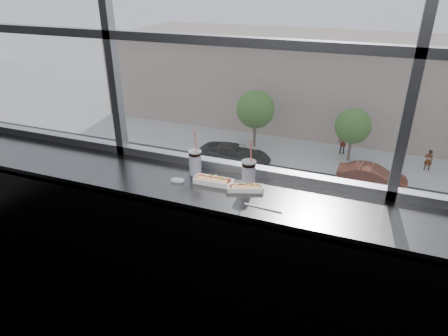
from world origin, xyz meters
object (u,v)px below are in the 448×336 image
(hotdog_tray_right, at_px, (246,188))
(car_near_b, at_px, (222,209))
(loose_straw, at_px, (263,208))
(tree_left, at_px, (255,109))
(hotdog_tray_left, at_px, (214,180))
(wrapper, at_px, (177,180))
(car_far_b, at_px, (372,173))
(car_near_a, at_px, (131,189))
(car_near_c, at_px, (342,232))
(tree_center, at_px, (353,126))
(pedestrian_c, at_px, (429,158))
(car_far_a, at_px, (234,152))
(pedestrian_b, at_px, (343,142))
(soda_cup_right, at_px, (249,173))
(soda_cup_left, at_px, (195,161))

(hotdog_tray_right, relative_size, car_near_b, 0.04)
(loose_straw, xyz_separation_m, tree_left, (-8.49, 28.43, -8.76))
(hotdog_tray_left, distance_m, wrapper, 0.25)
(car_far_b, bearing_deg, car_near_a, 122.00)
(car_near_b, bearing_deg, car_far_b, -43.95)
(car_near_c, relative_size, tree_center, 1.55)
(car_near_c, bearing_deg, pedestrian_c, -23.32)
(wrapper, distance_m, car_far_a, 27.91)
(hotdog_tray_right, xyz_separation_m, car_near_c, (0.22, 16.25, -10.95))
(hotdog_tray_right, relative_size, car_near_a, 0.04)
(pedestrian_c, bearing_deg, car_near_a, 34.62)
(loose_straw, distance_m, car_far_b, 26.82)
(tree_left, bearing_deg, wrapper, -74.51)
(car_near_a, height_order, car_near_c, car_near_a)
(hotdog_tray_left, xyz_separation_m, pedestrian_b, (-0.88, 29.41, -11.04))
(hotdog_tray_right, relative_size, loose_straw, 1.03)
(car_far_b, height_order, tree_left, tree_left)
(soda_cup_right, xyz_separation_m, car_far_a, (-8.68, 24.20, -11.10))
(car_near_b, bearing_deg, tree_left, 9.11)
(car_far_b, bearing_deg, wrapper, 178.07)
(car_near_c, xyz_separation_m, car_far_a, (-8.91, 8.00, -0.06))
(loose_straw, xyz_separation_m, car_far_a, (-8.85, 24.43, -11.00))
(car_far_b, distance_m, pedestrian_b, 5.72)
(car_near_b, xyz_separation_m, pedestrian_c, (11.76, 12.36, -0.05))
(car_near_c, distance_m, tree_left, 14.89)
(car_far_b, bearing_deg, hotdog_tray_left, 178.63)
(soda_cup_right, relative_size, car_far_a, 0.06)
(hotdog_tray_right, height_order, wrapper, hotdog_tray_right)
(soda_cup_right, bearing_deg, pedestrian_c, 79.70)
(loose_straw, height_order, pedestrian_c, loose_straw)
(soda_cup_right, bearing_deg, car_far_a, 109.74)
(car_near_c, bearing_deg, hotdog_tray_right, 177.80)
(loose_straw, distance_m, car_far_a, 28.21)
(wrapper, bearing_deg, car_near_a, 126.90)
(car_near_a, distance_m, pedestrian_c, 21.76)
(car_near_b, bearing_deg, car_near_a, 90.81)
(car_near_a, height_order, tree_center, tree_center)
(car_far_b, bearing_deg, pedestrian_c, -38.85)
(car_near_c, bearing_deg, car_near_a, 88.58)
(car_far_b, xyz_separation_m, pedestrian_b, (-2.47, 5.16, 0.00))
(soda_cup_left, distance_m, car_near_b, 20.55)
(car_near_b, relative_size, pedestrian_c, 3.10)
(hotdog_tray_left, bearing_deg, soda_cup_left, 151.68)
(wrapper, relative_size, pedestrian_c, 0.05)
(car_near_b, height_order, car_far_a, car_far_a)
(hotdog_tray_right, distance_m, tree_left, 30.73)
(hotdog_tray_left, xyz_separation_m, pedestrian_c, (5.42, 28.60, -11.10))
(soda_cup_left, xyz_separation_m, car_near_a, (-12.31, 16.15, -11.00))
(hotdog_tray_left, height_order, pedestrian_c, hotdog_tray_left)
(loose_straw, distance_m, pedestrian_b, 31.60)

